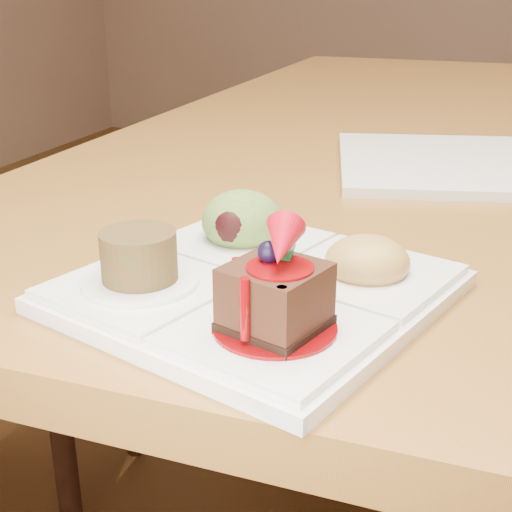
% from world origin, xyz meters
% --- Properties ---
extents(ground, '(6.00, 6.00, 0.00)m').
position_xyz_m(ground, '(0.00, 0.00, 0.00)').
color(ground, brown).
extents(dining_table, '(1.00, 1.80, 0.75)m').
position_xyz_m(dining_table, '(0.00, 0.00, 0.68)').
color(dining_table, olive).
rests_on(dining_table, ground).
extents(sampler_plate, '(0.31, 0.31, 0.10)m').
position_xyz_m(sampler_plate, '(-0.08, -0.75, 0.77)').
color(sampler_plate, white).
rests_on(sampler_plate, dining_table).
extents(second_plate, '(0.35, 0.35, 0.01)m').
position_xyz_m(second_plate, '(0.02, -0.30, 0.76)').
color(second_plate, white).
rests_on(second_plate, dining_table).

